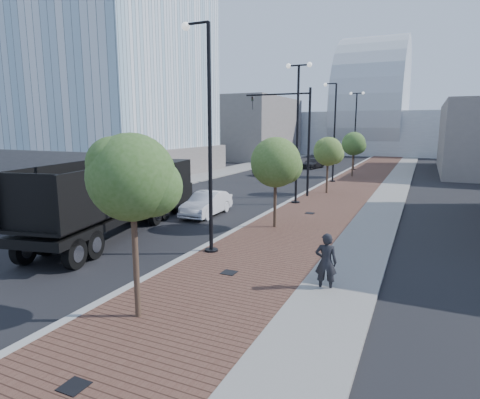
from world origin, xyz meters
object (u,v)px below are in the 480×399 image
at_px(dump_truck, 139,195).
at_px(pedestrian, 326,262).
at_px(white_sedan, 207,204).
at_px(dark_car_mid, 269,170).

height_order(dump_truck, pedestrian, dump_truck).
distance_m(dump_truck, white_sedan, 4.03).
relative_size(dump_truck, white_sedan, 3.23).
distance_m(white_sedan, dark_car_mid, 21.32).
bearing_deg(dump_truck, white_sedan, 38.57).
xyz_separation_m(white_sedan, pedestrian, (9.00, -8.31, 0.25)).
relative_size(white_sedan, dark_car_mid, 1.01).
distance_m(dark_car_mid, pedestrian, 31.99).
xyz_separation_m(white_sedan, dark_car_mid, (-3.90, 20.96, -0.12)).
height_order(white_sedan, pedestrian, pedestrian).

